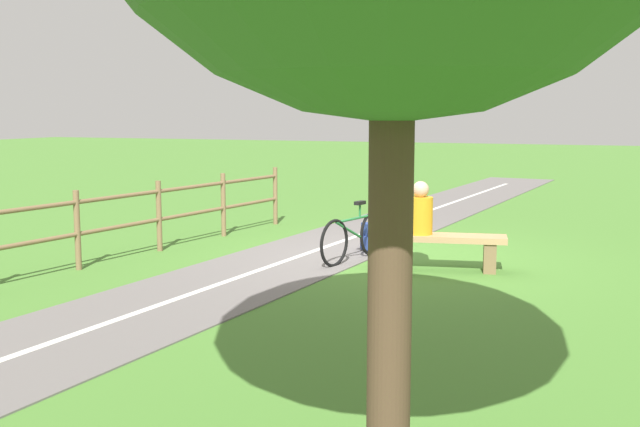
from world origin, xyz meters
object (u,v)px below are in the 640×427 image
Objects in this scene: bench at (440,246)px; backpack at (373,238)px; bicycle at (354,237)px; person_seated at (420,211)px.

backpack is (1.22, -0.90, -0.11)m from bench.
bicycle reaches higher than backpack.
bicycle is (0.99, -0.19, -0.43)m from person_seated.
person_seated is 1.46m from backpack.
bench is at bearing 143.44° from backpack.
bench is 0.53m from person_seated.
person_seated is at bearing -0.00° from bench.
bicycle is (1.26, -0.14, 0.02)m from bench.
person_seated is (0.27, 0.05, 0.45)m from bench.
person_seated is at bearing 135.01° from backpack.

